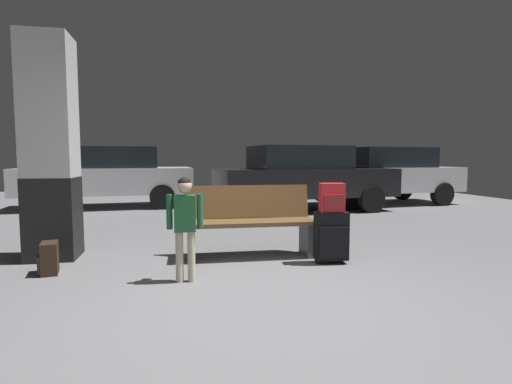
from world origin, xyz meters
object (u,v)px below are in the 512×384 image
Objects in this scene: structural_pillar at (51,149)px; child at (185,218)px; backpack_dark_floor at (49,258)px; parked_car_side at (383,174)px; backpack_bright at (332,198)px; parked_car_far at (109,175)px; parked_car_near at (303,176)px; bench at (249,221)px; suitcase at (331,236)px.

structural_pillar reaches higher than child.
child is 3.09× the size of backpack_dark_floor.
structural_pillar is at bearing -146.43° from parked_car_side.
backpack_dark_floor is at bearing 158.53° from child.
parked_car_side is at bearing 38.18° from backpack_dark_floor.
parked_car_far is at bearing 118.97° from backpack_bright.
parked_car_near is 1.01× the size of parked_car_far.
parked_car_near is at bearing 60.52° from child.
child is at bearing -75.26° from parked_car_far.
parked_car_near is 4.84m from parked_car_far.
parked_car_far reaches higher than bench.
bench is 6.75m from parked_car_side.
parked_car_side is (6.92, 4.59, -0.53)m from structural_pillar.
structural_pillar is 8.33m from parked_car_side.
bench is 1.08m from backpack_bright.
suitcase is 3.13m from backpack_dark_floor.
backpack_bright is 1.75m from child.
child is (-1.70, -0.39, 0.33)m from suitcase.
parked_car_side reaches higher than bench.
backpack_bright is (-0.00, -0.00, 0.45)m from suitcase.
backpack_bright is 6.60m from parked_car_side.
suitcase is 1.78× the size of backpack_dark_floor.
parked_car_near is (2.02, 4.10, 0.36)m from bench.
backpack_dark_floor is 0.08× the size of parked_car_far.
bench is 1.23m from child.
parked_car_far is at bearing 174.29° from parked_car_side.
child is 7.96m from parked_car_side.
parked_car_side is (5.35, 5.89, 0.16)m from child.
parked_car_far is at bearing 118.97° from suitcase.
child is at bearing -21.47° from backpack_dark_floor.
backpack_bright is at bearing -61.03° from parked_car_far.
suitcase is 0.45m from backpack_bright.
parked_car_far is (-1.74, 6.60, 0.16)m from child.
parked_car_side is 2.67m from parked_car_near.
suitcase is 1.78× the size of backpack_bright.
suitcase is 0.58× the size of child.
bench is 0.38× the size of parked_car_near.
structural_pillar reaches higher than parked_car_far.
parked_car_far is (-2.55, 5.69, 0.36)m from bench.
structural_pillar is at bearing 101.23° from backpack_dark_floor.
parked_car_side reaches higher than child.
parked_car_far is (-3.44, 6.21, 0.48)m from suitcase.
suitcase is at bearing -15.43° from structural_pillar.
bench is 2.67× the size of suitcase.
backpack_bright is at bearing -15.44° from structural_pillar.
structural_pillar is at bearing 140.47° from child.
structural_pillar is 0.63× the size of parked_car_side.
parked_car_side is 1.01× the size of parked_car_far.
backpack_bright reaches higher than suitcase.
child is 1.60m from backpack_dark_floor.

